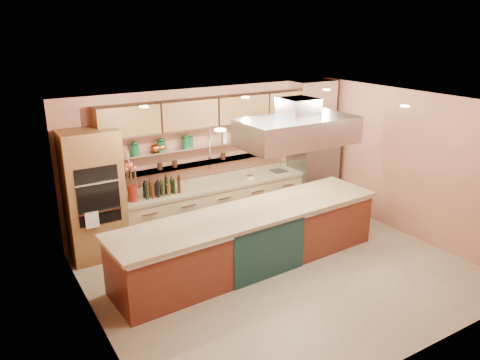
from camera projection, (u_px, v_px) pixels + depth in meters
floor at (283, 273)px, 7.82m from camera, size 6.00×5.00×0.02m
ceiling at (288, 106)px, 6.92m from camera, size 6.00×5.00×0.02m
wall_back at (211, 157)px, 9.40m from camera, size 6.00×0.04×2.80m
wall_front at (416, 259)px, 5.35m from camera, size 6.00×0.04×2.80m
wall_left at (94, 237)px, 5.90m from camera, size 0.04×5.00×2.80m
wall_right at (413, 166)px, 8.85m from camera, size 0.04×5.00×2.80m
oven_stack at (94, 196)px, 8.01m from camera, size 0.95×0.64×2.30m
refrigerator at (313, 161)px, 10.37m from camera, size 0.95×0.72×2.10m
back_counter at (217, 206)px, 9.43m from camera, size 3.84×0.64×0.93m
wall_shelf_lower at (212, 162)px, 9.28m from camera, size 3.60×0.26×0.03m
wall_shelf_upper at (212, 144)px, 9.17m from camera, size 3.60×0.26×0.03m
upper_cabinets at (215, 112)px, 8.95m from camera, size 4.60×0.36×0.55m
range_hood at (297, 131)px, 7.80m from camera, size 2.00×1.00×0.45m
ceiling_downlights at (280, 106)px, 7.10m from camera, size 4.00×2.80×0.02m
island at (251, 238)px, 7.92m from camera, size 4.83×1.29×1.00m
flower_vase at (133, 193)px, 8.34m from camera, size 0.18×0.18×0.30m
oil_bottle_cluster at (162, 189)px, 8.63m from camera, size 0.77×0.35×0.24m
kitchen_scale at (250, 176)px, 9.60m from camera, size 0.16×0.14×0.08m
bar_faucet at (281, 166)px, 10.08m from camera, size 0.04×0.04×0.21m
copper_kettle at (155, 148)px, 8.57m from camera, size 0.19×0.19×0.15m
green_canister at (189, 142)px, 8.90m from camera, size 0.20×0.20×0.20m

